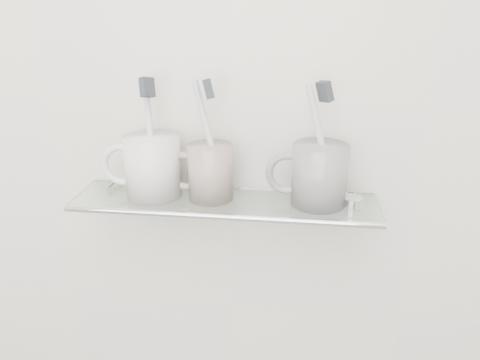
% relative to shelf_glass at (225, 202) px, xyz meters
% --- Properties ---
extents(wall_back, '(2.50, 0.00, 2.50)m').
position_rel_shelf_glass_xyz_m(wall_back, '(0.00, 0.06, 0.15)').
color(wall_back, beige).
rests_on(wall_back, ground).
extents(shelf_glass, '(0.50, 0.12, 0.01)m').
position_rel_shelf_glass_xyz_m(shelf_glass, '(0.00, 0.00, 0.00)').
color(shelf_glass, silver).
rests_on(shelf_glass, wall_back).
extents(shelf_rail, '(0.50, 0.01, 0.01)m').
position_rel_shelf_glass_xyz_m(shelf_rail, '(0.00, -0.06, 0.00)').
color(shelf_rail, silver).
rests_on(shelf_rail, shelf_glass).
extents(bracket_left, '(0.02, 0.03, 0.02)m').
position_rel_shelf_glass_xyz_m(bracket_left, '(-0.21, 0.05, -0.01)').
color(bracket_left, silver).
rests_on(bracket_left, wall_back).
extents(bracket_right, '(0.02, 0.03, 0.02)m').
position_rel_shelf_glass_xyz_m(bracket_right, '(0.21, 0.05, -0.01)').
color(bracket_right, silver).
rests_on(bracket_right, wall_back).
extents(mug_left, '(0.11, 0.11, 0.10)m').
position_rel_shelf_glass_xyz_m(mug_left, '(-0.12, 0.00, 0.06)').
color(mug_left, silver).
rests_on(mug_left, shelf_glass).
extents(mug_left_handle, '(0.07, 0.01, 0.07)m').
position_rel_shelf_glass_xyz_m(mug_left_handle, '(-0.17, 0.00, 0.06)').
color(mug_left_handle, silver).
rests_on(mug_left_handle, mug_left).
extents(toothbrush_left, '(0.04, 0.07, 0.18)m').
position_rel_shelf_glass_xyz_m(toothbrush_left, '(-0.12, 0.00, 0.10)').
color(toothbrush_left, silver).
rests_on(toothbrush_left, mug_left).
extents(bristles_left, '(0.03, 0.03, 0.04)m').
position_rel_shelf_glass_xyz_m(bristles_left, '(-0.12, 0.00, 0.19)').
color(bristles_left, '#2C2F34').
rests_on(bristles_left, toothbrush_left).
extents(mug_center, '(0.10, 0.10, 0.09)m').
position_rel_shelf_glass_xyz_m(mug_center, '(-0.02, 0.00, 0.05)').
color(mug_center, beige).
rests_on(mug_center, shelf_glass).
extents(mug_center_handle, '(0.07, 0.01, 0.07)m').
position_rel_shelf_glass_xyz_m(mug_center_handle, '(-0.07, 0.00, 0.05)').
color(mug_center_handle, beige).
rests_on(mug_center_handle, mug_center).
extents(toothbrush_center, '(0.06, 0.03, 0.19)m').
position_rel_shelf_glass_xyz_m(toothbrush_center, '(-0.02, 0.00, 0.10)').
color(toothbrush_center, silver).
rests_on(toothbrush_center, mug_center).
extents(bristles_center, '(0.02, 0.03, 0.03)m').
position_rel_shelf_glass_xyz_m(bristles_center, '(-0.02, 0.00, 0.19)').
color(bristles_center, '#2C2F34').
rests_on(bristles_center, toothbrush_center).
extents(mug_right, '(0.09, 0.09, 0.10)m').
position_rel_shelf_glass_xyz_m(mug_right, '(0.15, 0.00, 0.05)').
color(mug_right, silver).
rests_on(mug_right, shelf_glass).
extents(mug_right_handle, '(0.07, 0.01, 0.07)m').
position_rel_shelf_glass_xyz_m(mug_right_handle, '(0.10, 0.00, 0.05)').
color(mug_right_handle, silver).
rests_on(mug_right_handle, mug_right).
extents(toothbrush_right, '(0.06, 0.03, 0.19)m').
position_rel_shelf_glass_xyz_m(toothbrush_right, '(0.15, 0.00, 0.10)').
color(toothbrush_right, silver).
rests_on(toothbrush_right, mug_right).
extents(bristles_right, '(0.03, 0.03, 0.03)m').
position_rel_shelf_glass_xyz_m(bristles_right, '(0.15, 0.00, 0.19)').
color(bristles_right, '#2C2F34').
rests_on(bristles_right, toothbrush_right).
extents(chrome_cap, '(0.03, 0.03, 0.01)m').
position_rel_shelf_glass_xyz_m(chrome_cap, '(0.21, 0.00, 0.01)').
color(chrome_cap, silver).
rests_on(chrome_cap, shelf_glass).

